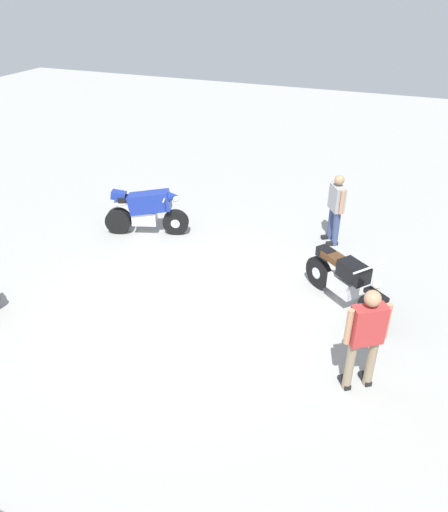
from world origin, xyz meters
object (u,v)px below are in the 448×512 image
object	(u,v)px
person_in_gray_shirt	(336,205)
motorcycle_blue_sportbike	(147,210)
person_in_red_shirt	(366,334)
motorcycle_black_cruiser	(345,281)

from	to	relation	value
person_in_gray_shirt	motorcycle_blue_sportbike	bearing A→B (deg)	-16.24
person_in_red_shirt	person_in_gray_shirt	distance (m)	4.50
motorcycle_blue_sportbike	person_in_red_shirt	world-z (taller)	person_in_red_shirt
motorcycle_blue_sportbike	person_in_gray_shirt	size ratio (longest dim) A/B	1.19
motorcycle_blue_sportbike	person_in_gray_shirt	xyz separation A→B (m)	(-4.11, -1.18, 0.31)
motorcycle_blue_sportbike	person_in_red_shirt	distance (m)	6.19
motorcycle_black_cruiser	person_in_red_shirt	distance (m)	2.09
person_in_red_shirt	person_in_gray_shirt	xyz separation A→B (m)	(1.19, -4.34, -0.07)
person_in_red_shirt	person_in_gray_shirt	bearing A→B (deg)	-19.31
motorcycle_black_cruiser	person_in_gray_shirt	world-z (taller)	person_in_gray_shirt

